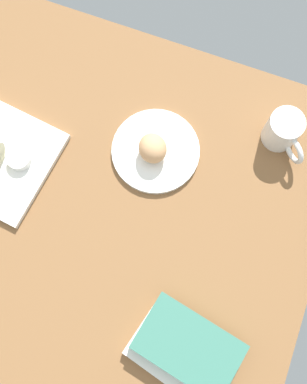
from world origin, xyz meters
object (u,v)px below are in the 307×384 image
book_stack (186,349)px  coffee_mug (284,131)px  scone_pastry (153,148)px  sauce_cup (19,159)px  round_plate (156,151)px

book_stack → coffee_mug: (-5.30, -52.51, 1.76)cm
scone_pastry → sauce_cup: scone_pastry is taller
round_plate → coffee_mug: coffee_mug is taller
round_plate → book_stack: (-20.96, 39.28, 2.25)cm
scone_pastry → book_stack: 44.03cm
sauce_cup → scone_pastry: bearing=-156.2°
sauce_cup → book_stack: (-49.54, 26.07, 0.20)cm
round_plate → scone_pastry: bearing=62.4°
scone_pastry → coffee_mug: bearing=-152.2°
sauce_cup → coffee_mug: 60.91cm
round_plate → book_stack: book_stack is taller
round_plate → sauce_cup: sauce_cup is taller
scone_pastry → book_stack: (-21.39, 38.46, -1.48)cm
scone_pastry → book_stack: scone_pastry is taller
round_plate → sauce_cup: (28.58, 13.22, 2.05)cm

